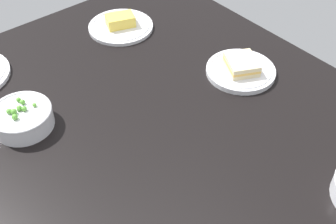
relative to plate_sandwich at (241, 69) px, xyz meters
The scene contains 4 objects.
dining_table 27.18cm from the plate_sandwich, 91.79° to the left, with size 125.38×98.69×4.00cm, color black.
plate_sandwich is the anchor object (origin of this frame).
plate_cheese 41.79cm from the plate_sandwich, 17.19° to the left, with size 20.27×20.27×4.55cm.
bowl_peas 58.93cm from the plate_sandwich, 70.64° to the left, with size 14.73×14.73×6.10cm.
Camera 1 is at (-60.14, 50.12, 80.08)cm, focal length 46.94 mm.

